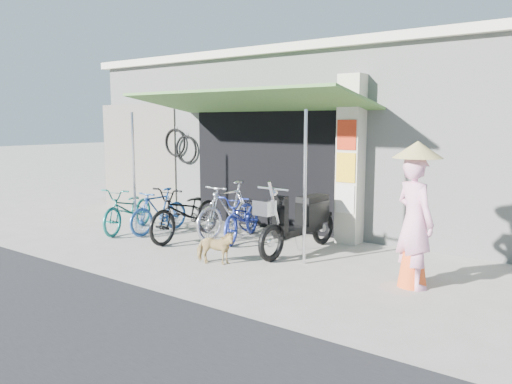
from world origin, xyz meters
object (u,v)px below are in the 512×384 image
Objects in this scene: bike_blue at (159,211)px; bike_navy at (243,217)px; moped at (301,221)px; bike_teal at (129,209)px; street_dog at (215,248)px; bike_silver at (229,210)px; nun at (415,217)px; bike_black at (187,212)px.

bike_blue reaches higher than bike_navy.
moped is (1.33, -0.12, 0.10)m from bike_navy.
moped is at bearing 8.31° from bike_blue.
bike_teal is 2.77× the size of street_dog.
street_dog is (0.98, -1.55, -0.27)m from bike_silver.
bike_silver is (1.35, 0.53, 0.09)m from bike_blue.
moped reaches higher than street_dog.
bike_silver reaches higher than bike_blue.
street_dog is at bearing 47.96° from nun.
bike_teal is at bearing -176.09° from bike_black.
bike_navy is (2.28, 0.77, -0.02)m from bike_teal.
bike_navy is at bearing -0.25° from bike_teal.
bike_black is 1.83m from street_dog.
bike_teal is 2.11m from bike_silver.
bike_blue is at bearing -157.19° from bike_silver.
nun is (3.45, -0.78, 0.51)m from bike_navy.
moped is (0.67, 1.42, 0.27)m from street_dog.
moped reaches higher than bike_teal.
bike_teal is at bearing -165.54° from moped.
bike_black is 2.24m from moped.
nun is (3.77, -0.79, 0.41)m from bike_silver.
bike_teal is 1.04× the size of bike_navy.
bike_teal reaches higher than bike_navy.
bike_black is 1.17× the size of bike_navy.
moped is (3.60, 0.64, 0.08)m from bike_teal.
bike_silver is at bearing 22.07° from bike_blue.
bike_teal is 0.66m from bike_blue.
moped is at bearing -50.91° from street_dog.
nun is (5.73, -0.01, 0.49)m from bike_teal.
bike_navy is 1.69m from street_dog.
street_dog is (1.53, -0.97, -0.24)m from bike_black.
street_dog is 0.30× the size of moped.
bike_black is at bearing 29.96° from nun.
bike_navy is 0.79× the size of moped.
bike_navy is at bearing 19.93° from nun.
street_dog is at bearing -36.28° from bike_black.
moped is at bearing -8.77° from bike_teal.
bike_black reaches higher than street_dog.
street_dog is at bearing -56.23° from bike_silver.
bike_teal is 0.89× the size of bike_black.
nun is at bearing -29.53° from bike_navy.
bike_blue is 2.36× the size of street_dog.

